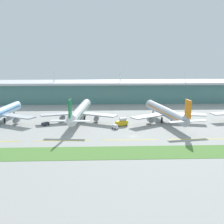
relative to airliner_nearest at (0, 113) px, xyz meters
name	(u,v)px	position (x,y,z in m)	size (l,w,h in m)	color
ground_plane	(134,136)	(79.12, -33.68, -6.44)	(600.00, 600.00, 0.00)	#9E9E99
terminal_building	(120,91)	(79.12, 78.41, 2.69)	(288.00, 34.00, 26.86)	slate
airliner_nearest	(0,113)	(0.00, 0.00, 0.00)	(48.29, 59.44, 18.90)	#9ED1EA
airliner_near_middle	(80,111)	(48.84, 2.38, 0.01)	(48.55, 70.05, 18.90)	silver
airliner_far_middle	(166,112)	(102.80, -2.37, 0.01)	(48.06, 68.27, 18.90)	#ADB2BC
taxiway_stripe_mid_west	(61,141)	(42.12, -39.99, -6.42)	(28.00, 0.70, 0.04)	yellow
taxiway_stripe_centre	(129,140)	(76.12, -39.99, -6.42)	(28.00, 0.70, 0.04)	yellow
taxiway_stripe_mid_east	(196,139)	(110.12, -39.99, -6.42)	(28.00, 0.70, 0.04)	yellow
grass_verge	(140,152)	(79.12, -59.30, -6.39)	(300.00, 18.00, 0.10)	#518438
fuel_truck	(122,122)	(74.69, -10.54, -4.18)	(7.65, 4.82, 4.95)	gold
pushback_tug	(45,124)	(28.80, -7.53, -5.34)	(4.64, 4.92, 1.85)	#333842
baggage_cart	(115,127)	(70.19, -17.44, -5.18)	(3.61, 3.97, 2.48)	silver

